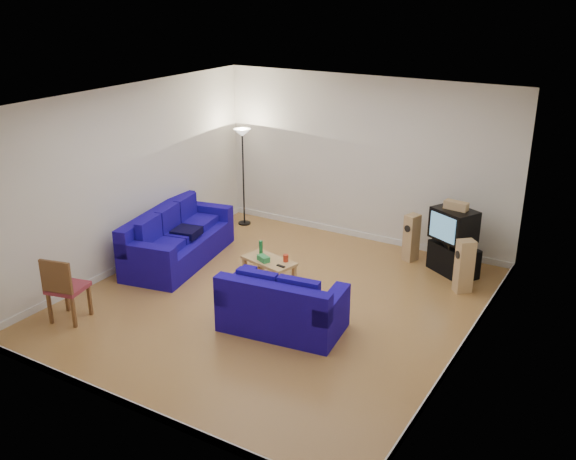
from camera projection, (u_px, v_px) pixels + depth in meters
The scene contains 16 objects.
room at pixel (274, 211), 9.70m from camera, with size 6.01×6.51×3.21m.
sofa_three_seat at pixel (176, 242), 11.68m from camera, with size 1.51×2.61×0.95m.
sofa_loveseat at pixel (281, 310), 9.31m from camera, with size 1.85×1.19×0.87m.
coffee_table at pixel (269, 262), 10.99m from camera, with size 1.03×0.68×0.34m.
bottle at pixel (261, 249), 11.06m from camera, with size 0.07×0.07×0.28m, color #197233.
tissue_box at pixel (263, 258), 10.90m from camera, with size 0.23×0.13×0.09m, color green.
red_canister at pixel (286, 258), 10.87m from camera, with size 0.09×0.09×0.12m, color red.
remote at pixel (281, 266), 10.70m from camera, with size 0.16×0.05×0.02m, color black.
tv_stand at pixel (453, 259), 11.19m from camera, with size 0.86×0.48×0.52m, color black.
av_receiver at pixel (454, 241), 11.11m from camera, with size 0.48×0.39×0.11m, color black.
television at pixel (454, 225), 10.95m from camera, with size 0.87×0.78×0.55m.
centre_speaker at pixel (456, 205), 10.83m from camera, with size 0.40×0.16×0.14m, color tan.
speaker_left at pixel (411, 238), 11.66m from camera, with size 0.27×0.31×0.88m.
speaker_right at pixel (464, 266), 10.45m from camera, with size 0.34×0.33×0.90m.
floor_lamp at pixel (243, 146), 12.99m from camera, with size 0.35×0.35×2.04m.
dining_chair at pixel (64, 286), 9.46m from camera, with size 0.61×0.61×1.05m.
Camera 1 is at (4.87, -7.76, 4.76)m, focal length 40.00 mm.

